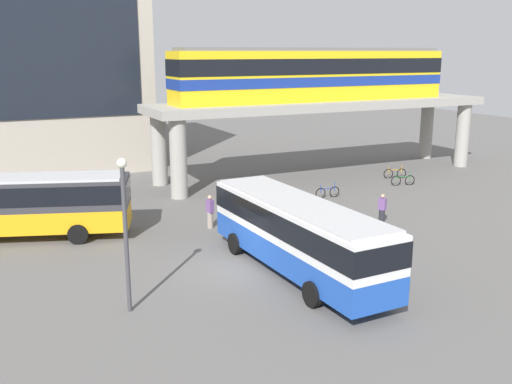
{
  "coord_description": "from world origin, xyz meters",
  "views": [
    {
      "loc": [
        -9.76,
        -21.9,
        9.29
      ],
      "look_at": [
        3.02,
        4.3,
        2.2
      ],
      "focal_mm": 40.6,
      "sensor_mm": 36.0,
      "label": 1
    }
  ],
  "objects_px": {
    "bus_main": "(297,229)",
    "bus_secondary": "(17,201)",
    "bicycle_orange": "(395,173)",
    "pedestrian_walking_across": "(210,213)",
    "bicycle_green": "(403,180)",
    "pedestrian_by_bike_rack": "(382,210)",
    "train": "(314,74)",
    "bicycle_blue": "(328,192)"
  },
  "relations": [
    {
      "from": "bicycle_orange",
      "to": "bicycle_blue",
      "type": "bearing_deg",
      "value": -159.78
    },
    {
      "from": "bus_secondary",
      "to": "bicycle_blue",
      "type": "height_order",
      "value": "bus_secondary"
    },
    {
      "from": "bicycle_blue",
      "to": "pedestrian_by_bike_rack",
      "type": "relative_size",
      "value": 1.05
    },
    {
      "from": "bus_main",
      "to": "bus_secondary",
      "type": "distance_m",
      "value": 14.6
    },
    {
      "from": "bus_secondary",
      "to": "bicycle_green",
      "type": "distance_m",
      "value": 25.61
    },
    {
      "from": "bicycle_orange",
      "to": "bicycle_green",
      "type": "bearing_deg",
      "value": -115.86
    },
    {
      "from": "train",
      "to": "bicycle_orange",
      "type": "height_order",
      "value": "train"
    },
    {
      "from": "bicycle_orange",
      "to": "pedestrian_by_bike_rack",
      "type": "relative_size",
      "value": 1.01
    },
    {
      "from": "bus_secondary",
      "to": "pedestrian_by_bike_rack",
      "type": "xyz_separation_m",
      "value": [
        18.13,
        -6.08,
        -1.18
      ]
    },
    {
      "from": "bicycle_blue",
      "to": "bicycle_green",
      "type": "distance_m",
      "value": 6.87
    },
    {
      "from": "bicycle_orange",
      "to": "pedestrian_by_bike_rack",
      "type": "bearing_deg",
      "value": -132.44
    },
    {
      "from": "bus_secondary",
      "to": "bicycle_green",
      "type": "relative_size",
      "value": 6.47
    },
    {
      "from": "train",
      "to": "bus_main",
      "type": "height_order",
      "value": "train"
    },
    {
      "from": "train",
      "to": "bus_main",
      "type": "xyz_separation_m",
      "value": [
        -11.13,
        -17.04,
        -5.7
      ]
    },
    {
      "from": "bus_main",
      "to": "bicycle_green",
      "type": "distance_m",
      "value": 19.12
    },
    {
      "from": "train",
      "to": "bicycle_blue",
      "type": "height_order",
      "value": "train"
    },
    {
      "from": "bicycle_green",
      "to": "bicycle_blue",
      "type": "bearing_deg",
      "value": -173.94
    },
    {
      "from": "train",
      "to": "pedestrian_walking_across",
      "type": "relative_size",
      "value": 11.99
    },
    {
      "from": "bicycle_blue",
      "to": "bicycle_green",
      "type": "xyz_separation_m",
      "value": [
        6.83,
        0.73,
        0.0
      ]
    },
    {
      "from": "bicycle_orange",
      "to": "pedestrian_walking_across",
      "type": "distance_m",
      "value": 18.15
    },
    {
      "from": "bicycle_blue",
      "to": "pedestrian_walking_across",
      "type": "relative_size",
      "value": 0.99
    },
    {
      "from": "train",
      "to": "bus_secondary",
      "type": "relative_size",
      "value": 1.93
    },
    {
      "from": "bicycle_green",
      "to": "pedestrian_walking_across",
      "type": "distance_m",
      "value": 16.55
    },
    {
      "from": "train",
      "to": "bicycle_orange",
      "type": "bearing_deg",
      "value": -33.78
    },
    {
      "from": "bicycle_blue",
      "to": "bicycle_orange",
      "type": "distance_m",
      "value": 8.41
    },
    {
      "from": "pedestrian_by_bike_rack",
      "to": "pedestrian_walking_across",
      "type": "height_order",
      "value": "pedestrian_walking_across"
    },
    {
      "from": "bicycle_blue",
      "to": "pedestrian_walking_across",
      "type": "xyz_separation_m",
      "value": [
        -9.33,
        -2.83,
        0.5
      ]
    },
    {
      "from": "bicycle_blue",
      "to": "bicycle_green",
      "type": "bearing_deg",
      "value": 6.06
    },
    {
      "from": "bicycle_green",
      "to": "pedestrian_by_bike_rack",
      "type": "distance_m",
      "value": 10.25
    },
    {
      "from": "bicycle_orange",
      "to": "bus_secondary",
      "type": "bearing_deg",
      "value": -173.2
    },
    {
      "from": "pedestrian_walking_across",
      "to": "bus_main",
      "type": "bearing_deg",
      "value": -83.56
    },
    {
      "from": "bus_main",
      "to": "bus_secondary",
      "type": "xyz_separation_m",
      "value": [
        -10.26,
        10.39,
        0.0
      ]
    },
    {
      "from": "bus_main",
      "to": "bus_secondary",
      "type": "height_order",
      "value": "same"
    },
    {
      "from": "bicycle_blue",
      "to": "bicycle_green",
      "type": "height_order",
      "value": "same"
    },
    {
      "from": "bicycle_orange",
      "to": "pedestrian_walking_across",
      "type": "xyz_separation_m",
      "value": [
        -17.21,
        -5.73,
        0.5
      ]
    },
    {
      "from": "pedestrian_by_bike_rack",
      "to": "pedestrian_walking_across",
      "type": "distance_m",
      "value": 9.44
    },
    {
      "from": "bus_secondary",
      "to": "pedestrian_walking_across",
      "type": "distance_m",
      "value": 9.79
    },
    {
      "from": "bicycle_green",
      "to": "pedestrian_walking_across",
      "type": "relative_size",
      "value": 0.96
    },
    {
      "from": "pedestrian_by_bike_rack",
      "to": "bus_main",
      "type": "bearing_deg",
      "value": -151.32
    },
    {
      "from": "bus_main",
      "to": "bicycle_green",
      "type": "bearing_deg",
      "value": 36.69
    },
    {
      "from": "bicycle_blue",
      "to": "pedestrian_by_bike_rack",
      "type": "bearing_deg",
      "value": -95.14
    },
    {
      "from": "bicycle_green",
      "to": "bicycle_orange",
      "type": "relative_size",
      "value": 1.0
    }
  ]
}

